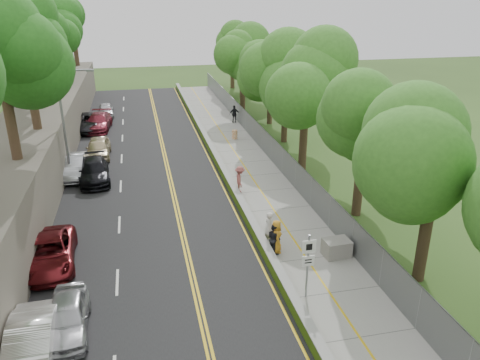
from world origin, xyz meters
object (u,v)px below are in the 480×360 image
(signpost, at_px, (308,260))
(car_2, at_px, (50,253))
(concrete_block, at_px, (337,248))
(painter_0, at_px, (276,237))
(person_far, at_px, (234,114))
(car_1, at_px, (31,345))
(construction_barrel, at_px, (235,135))
(car_0, at_px, (67,317))
(streetlight, at_px, (66,118))

(signpost, xyz_separation_m, car_2, (-11.45, 5.26, -1.21))
(concrete_block, bearing_deg, painter_0, 161.14)
(person_far, bearing_deg, car_2, 65.47)
(car_1, xyz_separation_m, person_far, (14.29, 31.74, 0.15))
(signpost, distance_m, person_far, 30.38)
(signpost, distance_m, construction_barrel, 24.56)
(car_0, relative_size, car_1, 0.88)
(car_0, relative_size, person_far, 2.25)
(construction_barrel, bearing_deg, signpost, -94.56)
(streetlight, distance_m, painter_0, 17.62)
(streetlight, height_order, car_0, streetlight)
(car_0, bearing_deg, person_far, 64.66)
(painter_0, distance_m, person_far, 26.39)
(car_0, bearing_deg, construction_barrel, 62.14)
(painter_0, relative_size, person_far, 1.01)
(signpost, height_order, person_far, signpost)
(signpost, distance_m, car_0, 10.13)
(streetlight, xyz_separation_m, construction_barrel, (13.46, 7.42, -4.18))
(streetlight, bearing_deg, person_far, 41.95)
(construction_barrel, xyz_separation_m, concrete_block, (0.80, -21.43, 0.03))
(signpost, relative_size, person_far, 1.72)
(signpost, xyz_separation_m, car_0, (-10.05, -0.08, -1.23))
(car_0, height_order, painter_0, painter_0)
(construction_barrel, distance_m, car_0, 27.30)
(concrete_block, distance_m, car_2, 14.38)
(car_1, height_order, car_2, car_1)
(construction_barrel, bearing_deg, car_0, -116.08)
(car_1, xyz_separation_m, painter_0, (10.94, 5.56, 0.16))
(streetlight, bearing_deg, painter_0, -48.97)
(car_0, bearing_deg, car_2, 102.95)
(construction_barrel, bearing_deg, car_2, -124.94)
(streetlight, relative_size, concrete_block, 6.04)
(streetlight, distance_m, car_2, 12.39)
(concrete_block, distance_m, person_far, 27.19)
(car_2, height_order, person_far, person_far)
(person_far, bearing_deg, signpost, 89.86)
(concrete_block, bearing_deg, car_1, -161.83)
(person_far, bearing_deg, construction_barrel, 84.04)
(painter_0, bearing_deg, person_far, -5.05)
(signpost, xyz_separation_m, person_far, (3.15, 30.20, -1.01))
(signpost, bearing_deg, construction_barrel, 85.44)
(signpost, relative_size, car_2, 0.61)
(concrete_block, height_order, person_far, person_far)
(streetlight, bearing_deg, car_0, -85.11)
(signpost, distance_m, concrete_block, 4.33)
(streetlight, relative_size, painter_0, 4.40)
(streetlight, height_order, construction_barrel, streetlight)
(car_1, bearing_deg, painter_0, 25.26)
(streetlight, bearing_deg, car_1, -88.85)
(car_0, height_order, car_2, car_2)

